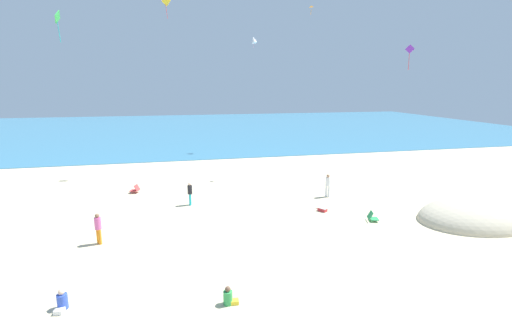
% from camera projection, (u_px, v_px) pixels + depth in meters
% --- Properties ---
extents(ground_plane, '(120.00, 120.00, 0.00)m').
position_uv_depth(ground_plane, '(242.00, 196.00, 26.08)').
color(ground_plane, beige).
extents(ocean_water, '(120.00, 60.00, 0.05)m').
position_uv_depth(ocean_water, '(200.00, 128.00, 67.41)').
color(ocean_water, teal).
rests_on(ocean_water, ground_plane).
extents(dune_mound, '(7.09, 4.97, 2.68)m').
position_uv_depth(dune_mound, '(475.00, 220.00, 21.32)').
color(dune_mound, beige).
rests_on(dune_mound, ground_plane).
extents(beach_chair_far_right, '(0.75, 0.75, 0.59)m').
position_uv_depth(beach_chair_far_right, '(372.00, 217.00, 21.16)').
color(beach_chair_far_right, '#2D9956').
rests_on(beach_chair_far_right, ground_plane).
extents(beach_chair_near_camera, '(0.81, 0.76, 0.62)m').
position_uv_depth(beach_chair_near_camera, '(135.00, 189.00, 26.71)').
color(beach_chair_near_camera, '#D13D3D').
rests_on(beach_chair_near_camera, ground_plane).
extents(cooler_box, '(0.59, 0.65, 0.24)m').
position_uv_depth(cooler_box, '(322.00, 209.00, 22.82)').
color(cooler_box, red).
rests_on(cooler_box, ground_plane).
extents(person_0, '(0.45, 0.45, 1.61)m').
position_uv_depth(person_0, '(98.00, 227.00, 17.97)').
color(person_0, orange).
rests_on(person_0, ground_plane).
extents(person_1, '(0.44, 0.66, 0.77)m').
position_uv_depth(person_1, '(62.00, 302.00, 12.80)').
color(person_1, blue).
rests_on(person_1, ground_plane).
extents(person_2, '(0.47, 0.47, 1.68)m').
position_uv_depth(person_2, '(328.00, 184.00, 25.59)').
color(person_2, white).
rests_on(person_2, ground_plane).
extents(person_3, '(0.59, 0.37, 0.71)m').
position_uv_depth(person_3, '(229.00, 298.00, 13.11)').
color(person_3, green).
rests_on(person_3, ground_plane).
extents(person_4, '(0.35, 0.35, 1.56)m').
position_uv_depth(person_4, '(190.00, 192.00, 23.86)').
color(person_4, '#19ADB2').
rests_on(person_4, ground_plane).
extents(kite_yellow, '(0.76, 0.44, 1.83)m').
position_uv_depth(kite_yellow, '(166.00, 2.00, 30.09)').
color(kite_yellow, yellow).
extents(kite_white, '(1.02, 1.05, 1.38)m').
position_uv_depth(kite_white, '(254.00, 40.00, 41.68)').
color(kite_white, white).
extents(kite_purple, '(0.47, 0.41, 1.63)m').
position_uv_depth(kite_purple, '(410.00, 51.00, 23.39)').
color(kite_purple, purple).
extents(kite_orange, '(0.41, 0.44, 0.72)m').
position_uv_depth(kite_orange, '(311.00, 7.00, 29.88)').
color(kite_orange, orange).
extents(kite_green, '(0.23, 0.66, 1.52)m').
position_uv_depth(kite_green, '(58.00, 18.00, 17.44)').
color(kite_green, green).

